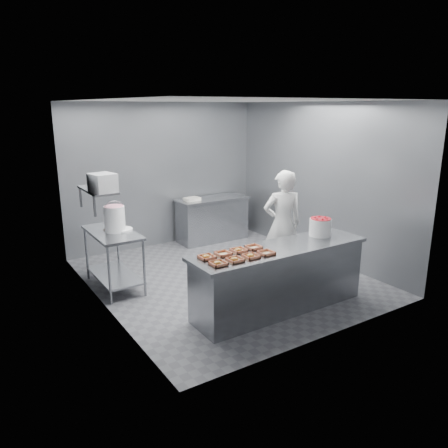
{
  "coord_description": "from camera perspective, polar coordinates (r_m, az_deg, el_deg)",
  "views": [
    {
      "loc": [
        -3.64,
        -5.61,
        2.72
      ],
      "look_at": [
        -0.16,
        -0.2,
        0.98
      ],
      "focal_mm": 35.0,
      "sensor_mm": 36.0,
      "label": 1
    }
  ],
  "objects": [
    {
      "name": "wall_shelf",
      "position": [
        6.57,
        -16.19,
        4.29
      ],
      "size": [
        0.35,
        0.9,
        0.03
      ],
      "primitive_type": "cube",
      "color": "slate",
      "rests_on": "wall_left"
    },
    {
      "name": "rag",
      "position": [
        6.84,
        -14.74,
        -0.71
      ],
      "size": [
        0.16,
        0.15,
        0.02
      ],
      "primitive_type": "cube",
      "rotation": [
        0.0,
        0.0,
        0.2
      ],
      "color": "#CCB28C",
      "rests_on": "prep_table"
    },
    {
      "name": "tray_4",
      "position": [
        5.4,
        -2.29,
        -4.33
      ],
      "size": [
        0.19,
        0.18,
        0.06
      ],
      "color": "tan",
      "rests_on": "service_counter"
    },
    {
      "name": "wall_back",
      "position": [
        8.76,
        -7.85,
        6.34
      ],
      "size": [
        4.0,
        0.04,
        2.8
      ],
      "primitive_type": "cube",
      "color": "slate",
      "rests_on": "ground"
    },
    {
      "name": "paper_stack",
      "position": [
        8.72,
        -4.21,
        3.27
      ],
      "size": [
        0.3,
        0.22,
        0.06
      ],
      "primitive_type": "cube",
      "rotation": [
        0.0,
        0.0,
        -0.01
      ],
      "color": "silver",
      "rests_on": "back_counter"
    },
    {
      "name": "back_counter",
      "position": [
        9.06,
        -1.54,
        0.66
      ],
      "size": [
        1.5,
        0.6,
        0.9
      ],
      "color": "slate",
      "rests_on": "ground"
    },
    {
      "name": "wall_left",
      "position": [
        5.99,
        -16.05,
        1.81
      ],
      "size": [
        0.04,
        4.5,
        2.8
      ],
      "primitive_type": "cube",
      "color": "slate",
      "rests_on": "ground"
    },
    {
      "name": "tray_3",
      "position": [
        5.57,
        5.55,
        -3.77
      ],
      "size": [
        0.19,
        0.18,
        0.04
      ],
      "color": "tan",
      "rests_on": "service_counter"
    },
    {
      "name": "strawberry_tub",
      "position": [
        6.46,
        12.46,
        -0.29
      ],
      "size": [
        0.31,
        0.31,
        0.26
      ],
      "color": "white",
      "rests_on": "service_counter"
    },
    {
      "name": "ceiling",
      "position": [
        6.68,
        0.24,
        15.83
      ],
      "size": [
        4.5,
        4.5,
        0.0
      ],
      "primitive_type": "plane",
      "rotation": [
        3.14,
        0.0,
        0.0
      ],
      "color": "white",
      "rests_on": "wall_back"
    },
    {
      "name": "service_counter",
      "position": [
        6.04,
        7.26,
        -7.02
      ],
      "size": [
        2.6,
        0.7,
        0.9
      ],
      "color": "slate",
      "rests_on": "ground"
    },
    {
      "name": "tray_1",
      "position": [
        5.3,
        1.42,
        -4.67
      ],
      "size": [
        0.19,
        0.18,
        0.06
      ],
      "color": "tan",
      "rests_on": "service_counter"
    },
    {
      "name": "worker",
      "position": [
        7.09,
        7.64,
        -0.03
      ],
      "size": [
        0.75,
        0.61,
        1.76
      ],
      "primitive_type": "imported",
      "rotation": [
        0.0,
        0.0,
        2.79
      ],
      "color": "silver",
      "rests_on": "ground"
    },
    {
      "name": "glaze_bucket",
      "position": [
        6.71,
        -14.11,
        0.74
      ],
      "size": [
        0.32,
        0.31,
        0.47
      ],
      "color": "white",
      "rests_on": "prep_table"
    },
    {
      "name": "tray_0",
      "position": [
        5.18,
        -0.78,
        -5.16
      ],
      "size": [
        0.19,
        0.18,
        0.06
      ],
      "color": "tan",
      "rests_on": "service_counter"
    },
    {
      "name": "tray_7",
      "position": [
        5.78,
        3.91,
        -3.05
      ],
      "size": [
        0.19,
        0.18,
        0.04
      ],
      "color": "tan",
      "rests_on": "service_counter"
    },
    {
      "name": "bucket_lid",
      "position": [
        6.79,
        -13.26,
        -0.7
      ],
      "size": [
        0.36,
        0.36,
        0.03
      ],
      "primitive_type": "cylinder",
      "rotation": [
        0.0,
        0.0,
        -0.07
      ],
      "color": "white",
      "rests_on": "prep_table"
    },
    {
      "name": "tray_5",
      "position": [
        5.52,
        -0.11,
        -3.9
      ],
      "size": [
        0.19,
        0.18,
        0.04
      ],
      "color": "tan",
      "rests_on": "service_counter"
    },
    {
      "name": "tray_2",
      "position": [
        5.43,
        3.52,
        -4.2
      ],
      "size": [
        0.19,
        0.18,
        0.06
      ],
      "color": "tan",
      "rests_on": "service_counter"
    },
    {
      "name": "appliance",
      "position": [
        6.29,
        -15.57,
        5.21
      ],
      "size": [
        0.36,
        0.39,
        0.26
      ],
      "primitive_type": "cube",
      "rotation": [
        0.0,
        0.0,
        0.17
      ],
      "color": "gray",
      "rests_on": "wall_shelf"
    },
    {
      "name": "floor",
      "position": [
        7.22,
        0.22,
        -6.99
      ],
      "size": [
        4.5,
        4.5,
        0.0
      ],
      "primitive_type": "plane",
      "color": "#4C4C51",
      "rests_on": "ground"
    },
    {
      "name": "tray_6",
      "position": [
        5.64,
        1.92,
        -3.45
      ],
      "size": [
        0.19,
        0.18,
        0.06
      ],
      "color": "tan",
      "rests_on": "service_counter"
    },
    {
      "name": "prep_table",
      "position": [
        6.86,
        -14.25,
        -3.41
      ],
      "size": [
        0.6,
        1.2,
        0.9
      ],
      "color": "slate",
      "rests_on": "ground"
    },
    {
      "name": "wall_right",
      "position": [
        8.06,
        12.3,
        5.38
      ],
      "size": [
        0.04,
        4.5,
        2.8
      ],
      "primitive_type": "cube",
      "color": "slate",
      "rests_on": "ground"
    }
  ]
}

